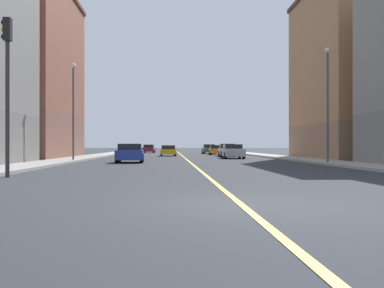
% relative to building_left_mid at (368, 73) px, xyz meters
% --- Properties ---
extents(ground_plane, '(400.00, 400.00, 0.00)m').
position_rel_building_left_mid_xyz_m(ground_plane, '(-16.34, -31.54, -7.76)').
color(ground_plane, '#2D3036').
rests_on(ground_plane, ground).
extents(sidewalk_left, '(2.78, 168.00, 0.15)m').
position_rel_building_left_mid_xyz_m(sidewalk_left, '(-6.72, 17.46, -7.69)').
color(sidewalk_left, '#9E9B93').
rests_on(sidewalk_left, ground).
extents(sidewalk_right, '(2.78, 168.00, 0.15)m').
position_rel_building_left_mid_xyz_m(sidewalk_right, '(-25.97, 17.46, -7.69)').
color(sidewalk_right, '#9E9B93').
rests_on(sidewalk_right, ground).
extents(lane_center_stripe, '(0.16, 154.00, 0.01)m').
position_rel_building_left_mid_xyz_m(lane_center_stripe, '(-16.34, 17.46, -7.76)').
color(lane_center_stripe, '#E5D14C').
rests_on(lane_center_stripe, ground).
extents(building_left_mid, '(10.95, 14.77, 15.51)m').
position_rel_building_left_mid_xyz_m(building_left_mid, '(0.00, 0.00, 0.00)').
color(building_left_mid, '#8F6B4F').
rests_on(building_left_mid, ground).
extents(building_right_midblock, '(10.95, 16.74, 16.10)m').
position_rel_building_left_mid_xyz_m(building_right_midblock, '(-32.68, 3.36, 0.29)').
color(building_right_midblock, brown).
rests_on(building_right_midblock, ground).
extents(traffic_light_right_near, '(0.40, 0.32, 6.24)m').
position_rel_building_left_mid_xyz_m(traffic_light_right_near, '(-24.19, -22.71, -3.74)').
color(traffic_light_right_near, '#2D2D2D').
rests_on(traffic_light_right_near, ground).
extents(street_lamp_left_near, '(0.36, 0.36, 7.50)m').
position_rel_building_left_mid_xyz_m(street_lamp_left_near, '(-7.51, -11.18, -3.10)').
color(street_lamp_left_near, '#4C4C51').
rests_on(street_lamp_left_near, ground).
extents(street_lamp_right_near, '(0.36, 0.36, 7.35)m').
position_rel_building_left_mid_xyz_m(street_lamp_right_near, '(-25.18, -5.26, -3.17)').
color(street_lamp_right_near, '#4C4C51').
rests_on(street_lamp_right_near, ground).
extents(car_green, '(1.91, 4.11, 1.37)m').
position_rel_building_left_mid_xyz_m(car_green, '(-12.07, 27.10, -7.10)').
color(car_green, '#1E6B38').
rests_on(car_green, ground).
extents(car_white, '(1.91, 4.34, 1.41)m').
position_rel_building_left_mid_xyz_m(car_white, '(-11.53, 9.64, -7.09)').
color(car_white, white).
rests_on(car_white, ground).
extents(car_orange, '(1.86, 4.33, 1.26)m').
position_rel_building_left_mid_xyz_m(car_orange, '(-11.78, 19.28, -7.13)').
color(car_orange, orange).
rests_on(car_orange, ground).
extents(car_blue, '(2.03, 4.06, 1.36)m').
position_rel_building_left_mid_xyz_m(car_blue, '(-20.70, -7.29, -7.10)').
color(car_blue, '#23389E').
rests_on(car_blue, ground).
extents(car_yellow, '(1.87, 4.17, 1.24)m').
position_rel_building_left_mid_xyz_m(car_yellow, '(-17.98, 13.23, -7.16)').
color(car_yellow, gold).
rests_on(car_yellow, ground).
extents(car_silver, '(1.91, 4.15, 1.34)m').
position_rel_building_left_mid_xyz_m(car_silver, '(-11.87, 2.64, -7.10)').
color(car_silver, silver).
rests_on(car_silver, ground).
extents(car_maroon, '(2.06, 4.58, 1.36)m').
position_rel_building_left_mid_xyz_m(car_maroon, '(-21.22, 35.94, -7.11)').
color(car_maroon, maroon).
rests_on(car_maroon, ground).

